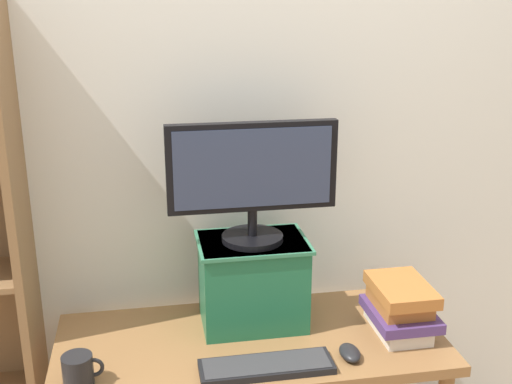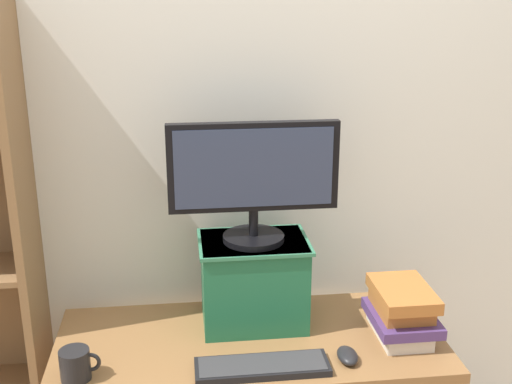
% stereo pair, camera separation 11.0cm
% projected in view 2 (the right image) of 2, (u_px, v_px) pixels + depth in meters
% --- Properties ---
extents(back_wall, '(7.00, 0.08, 2.60)m').
position_uv_depth(back_wall, '(238.00, 146.00, 2.34)').
color(back_wall, silver).
rests_on(back_wall, ground_plane).
extents(desk, '(1.29, 0.57, 0.73)m').
position_uv_depth(desk, '(250.00, 363.00, 2.18)').
color(desk, olive).
rests_on(desk, ground_plane).
extents(riser_box, '(0.37, 0.27, 0.31)m').
position_uv_depth(riser_box, '(254.00, 280.00, 2.21)').
color(riser_box, '#1E6642').
rests_on(riser_box, desk).
extents(computer_monitor, '(0.56, 0.21, 0.41)m').
position_uv_depth(computer_monitor, '(254.00, 176.00, 2.09)').
color(computer_monitor, black).
rests_on(computer_monitor, riser_box).
extents(keyboard, '(0.41, 0.13, 0.02)m').
position_uv_depth(keyboard, '(262.00, 367.00, 1.97)').
color(keyboard, black).
rests_on(keyboard, desk).
extents(computer_mouse, '(0.06, 0.10, 0.04)m').
position_uv_depth(computer_mouse, '(347.00, 356.00, 2.02)').
color(computer_mouse, black).
rests_on(computer_mouse, desk).
extents(book_stack, '(0.21, 0.26, 0.18)m').
position_uv_depth(book_stack, '(401.00, 311.00, 2.14)').
color(book_stack, silver).
rests_on(book_stack, desk).
extents(coffee_mug, '(0.12, 0.09, 0.10)m').
position_uv_depth(coffee_mug, '(76.00, 365.00, 1.92)').
color(coffee_mug, black).
rests_on(coffee_mug, desk).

